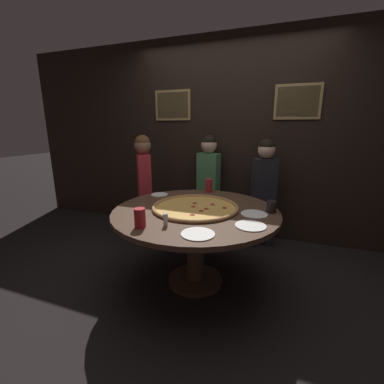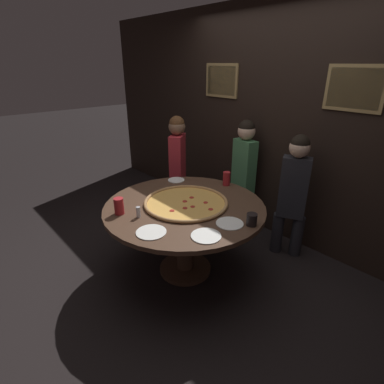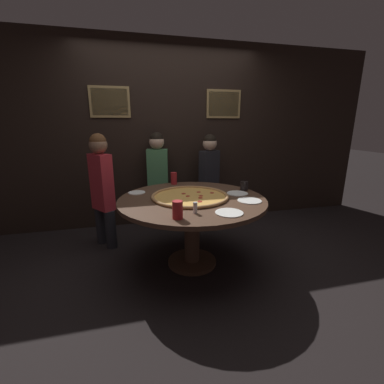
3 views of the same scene
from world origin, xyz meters
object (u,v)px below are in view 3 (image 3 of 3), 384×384
object	(u,v)px
dining_table	(192,211)
white_plate_far_back	(250,201)
white_plate_left_side	(137,193)
drink_cup_far_right	(174,178)
diner_far_right	(209,175)
drink_cup_by_shaker	(178,210)
white_plate_right_side	(229,213)
drink_cup_beside_pizza	(244,186)
diner_side_right	(158,175)
giant_pizza	(190,196)
condiment_shaker	(195,208)
diner_side_left	(102,185)
white_plate_beside_cup	(237,193)

from	to	relation	value
dining_table	white_plate_far_back	bearing A→B (deg)	-24.04
white_plate_left_side	white_plate_far_back	size ratio (longest dim) A/B	0.78
dining_table	drink_cup_far_right	xyz separation A→B (m)	(-0.07, 0.66, 0.21)
dining_table	diner_far_right	size ratio (longest dim) A/B	1.13
drink_cup_by_shaker	white_plate_right_side	size ratio (longest dim) A/B	0.61
white_plate_right_side	diner_far_right	bearing A→B (deg)	78.65
dining_table	drink_cup_by_shaker	distance (m)	0.63
drink_cup_beside_pizza	drink_cup_far_right	size ratio (longest dim) A/B	0.69
diner_side_right	white_plate_far_back	bearing A→B (deg)	129.43
giant_pizza	white_plate_left_side	xyz separation A→B (m)	(-0.53, 0.31, -0.01)
dining_table	drink_cup_far_right	distance (m)	0.69
condiment_shaker	diner_far_right	size ratio (longest dim) A/B	0.07
drink_cup_far_right	diner_side_left	bearing A→B (deg)	178.25
drink_cup_far_right	diner_far_right	xyz separation A→B (m)	(0.58, 0.38, -0.06)
dining_table	diner_far_right	world-z (taller)	diner_far_right
white_plate_far_back	white_plate_left_side	bearing A→B (deg)	151.70
diner_far_right	white_plate_right_side	bearing A→B (deg)	52.45
giant_pizza	white_plate_left_side	size ratio (longest dim) A/B	4.31
drink_cup_by_shaker	white_plate_right_side	world-z (taller)	drink_cup_by_shaker
white_plate_beside_cup	drink_cup_far_right	bearing A→B (deg)	133.98
drink_cup_beside_pizza	diner_side_left	world-z (taller)	diner_side_left
drink_cup_far_right	diner_side_left	xyz separation A→B (m)	(-0.86, 0.03, -0.04)
condiment_shaker	diner_far_right	distance (m)	1.60
giant_pizza	drink_cup_by_shaker	distance (m)	0.62
drink_cup_far_right	diner_far_right	bearing A→B (deg)	33.14
dining_table	white_plate_right_side	xyz separation A→B (m)	(0.20, -0.51, 0.14)
dining_table	diner_side_right	world-z (taller)	diner_side_right
giant_pizza	diner_side_right	distance (m)	1.12
diner_far_right	diner_side_left	size ratio (longest dim) A/B	0.97
drink_cup_beside_pizza	white_plate_beside_cup	bearing A→B (deg)	-138.38
diner_side_left	condiment_shaker	bearing A→B (deg)	-179.35
giant_pizza	condiment_shaker	bearing A→B (deg)	-98.14
diner_side_left	white_plate_left_side	bearing A→B (deg)	-167.52
drink_cup_by_shaker	white_plate_right_side	distance (m)	0.46
white_plate_beside_cup	condiment_shaker	xyz separation A→B (m)	(-0.60, -0.49, 0.05)
white_plate_left_side	dining_table	bearing A→B (deg)	-32.12
dining_table	diner_far_right	bearing A→B (deg)	63.80
giant_pizza	drink_cup_beside_pizza	world-z (taller)	drink_cup_beside_pizza
white_plate_right_side	drink_cup_beside_pizza	bearing A→B (deg)	56.36
white_plate_right_side	condiment_shaker	bearing A→B (deg)	166.75
dining_table	condiment_shaker	size ratio (longest dim) A/B	15.45
giant_pizza	diner_side_left	size ratio (longest dim) A/B	0.58
dining_table	white_plate_right_side	world-z (taller)	white_plate_right_side
dining_table	white_plate_left_side	world-z (taller)	white_plate_left_side
white_plate_beside_cup	white_plate_right_side	bearing A→B (deg)	-119.67
diner_side_left	white_plate_far_back	bearing A→B (deg)	-158.42
drink_cup_far_right	diner_side_right	distance (m)	0.50
drink_cup_by_shaker	diner_far_right	bearing A→B (deg)	64.19
drink_cup_beside_pizza	drink_cup_by_shaker	world-z (taller)	drink_cup_by_shaker
white_plate_beside_cup	diner_far_right	size ratio (longest dim) A/B	0.17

